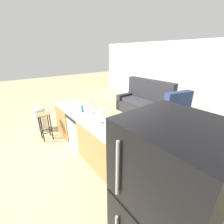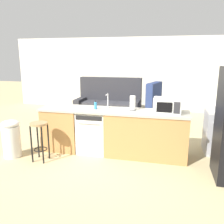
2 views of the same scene
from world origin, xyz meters
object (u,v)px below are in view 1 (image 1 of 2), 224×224
at_px(microwave, 122,129).
at_px(couch, 145,104).
at_px(dishwasher, 83,129).
at_px(paper_towel_roll, 103,116).
at_px(trash_bin, 40,118).
at_px(kettle, 205,145).
at_px(armchair, 180,123).
at_px(stove_range, 205,185).
at_px(refrigerator, 163,212).
at_px(bar_stool, 44,121).
at_px(soap_bottle, 82,109).

distance_m(microwave, couch, 3.38).
height_order(dishwasher, microwave, microwave).
bearing_deg(paper_towel_roll, trash_bin, -162.37).
height_order(dishwasher, kettle, kettle).
xyz_separation_m(couch, armchair, (1.63, -0.39, -0.04)).
bearing_deg(couch, stove_range, -36.56).
height_order(refrigerator, microwave, refrigerator).
relative_size(stove_range, bar_stool, 1.22).
xyz_separation_m(kettle, trash_bin, (-3.90, -1.33, -0.61)).
distance_m(paper_towel_roll, armchair, 2.44).
bearing_deg(stove_range, bar_stool, -160.37).
distance_m(dishwasher, armchair, 2.67).
distance_m(kettle, bar_stool, 3.57).
bearing_deg(paper_towel_roll, soap_bottle, -174.24).
relative_size(stove_range, couch, 0.45).
xyz_separation_m(paper_towel_roll, kettle, (1.65, 0.61, -0.05)).
relative_size(stove_range, refrigerator, 0.51).
bearing_deg(trash_bin, paper_towel_roll, 17.63).
bearing_deg(kettle, soap_bottle, -163.96).
bearing_deg(couch, paper_towel_roll, -66.48).
bearing_deg(kettle, bar_stool, -157.48).
relative_size(bar_stool, couch, 0.37).
distance_m(refrigerator, armchair, 3.27).
bearing_deg(trash_bin, refrigerator, 1.39).
distance_m(dishwasher, soap_bottle, 0.55).
height_order(bar_stool, couch, couch).
distance_m(paper_towel_roll, couch, 3.01).
distance_m(bar_stool, armchair, 3.69).
bearing_deg(microwave, kettle, 34.43).
bearing_deg(paper_towel_roll, stove_range, 14.83).
bearing_deg(stove_range, microwave, -154.60).
relative_size(microwave, trash_bin, 0.68).
xyz_separation_m(soap_bottle, bar_stool, (-0.88, -0.67, -0.44)).
height_order(dishwasher, refrigerator, refrigerator).
height_order(dishwasher, stove_range, stove_range).
bearing_deg(trash_bin, stove_range, 16.39).
bearing_deg(couch, microwave, -56.50).
height_order(kettle, bar_stool, kettle).
xyz_separation_m(refrigerator, soap_bottle, (-2.55, 0.54, 0.09)).
relative_size(stove_range, paper_towel_roll, 3.19).
distance_m(microwave, kettle, 1.20).
distance_m(trash_bin, couch, 3.58).
bearing_deg(microwave, bar_stool, -163.48).
height_order(microwave, kettle, microwave).
height_order(paper_towel_roll, trash_bin, paper_towel_roll).
relative_size(paper_towel_roll, trash_bin, 0.38).
height_order(stove_range, couch, couch).
xyz_separation_m(trash_bin, armchair, (2.71, 3.02, -0.03)).
bearing_deg(dishwasher, refrigerator, -11.93).
bearing_deg(microwave, soap_bottle, -179.81).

